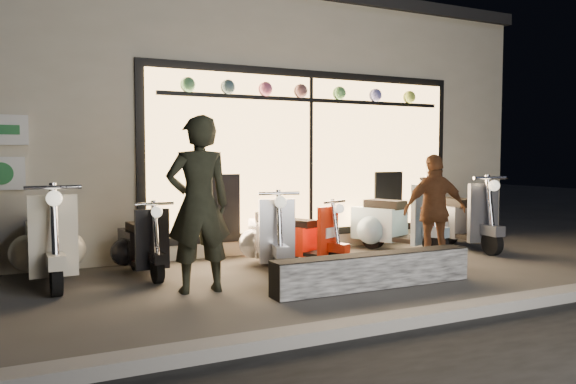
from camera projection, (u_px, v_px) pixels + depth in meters
name	position (u px, v px, depth m)	size (l,w,h in m)	color
ground	(327.00, 279.00, 6.95)	(40.00, 40.00, 0.00)	#383533
kerb	(435.00, 315.00, 5.15)	(40.00, 0.25, 0.12)	slate
shop_building	(204.00, 127.00, 11.29)	(10.20, 6.23, 4.20)	beige
graffiti_barrier	(374.00, 271.00, 6.46)	(2.53, 0.28, 0.40)	black
scooter_silver	(269.00, 237.00, 7.69)	(0.68, 1.45, 1.03)	black
scooter_red	(301.00, 239.00, 7.91)	(0.72, 1.22, 0.89)	black
scooter_black	(141.00, 245.00, 7.25)	(0.47, 1.30, 0.93)	black
scooter_cream	(49.00, 243.00, 6.79)	(0.53, 1.60, 1.15)	black
scooter_blue	(388.00, 222.00, 8.98)	(0.89, 1.60, 1.16)	black
scooter_grey	(459.00, 219.00, 9.35)	(0.64, 1.62, 1.15)	black
man	(199.00, 204.00, 6.22)	(0.72, 0.47, 1.97)	black
woman	(435.00, 210.00, 7.70)	(0.91, 0.38, 1.54)	brown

